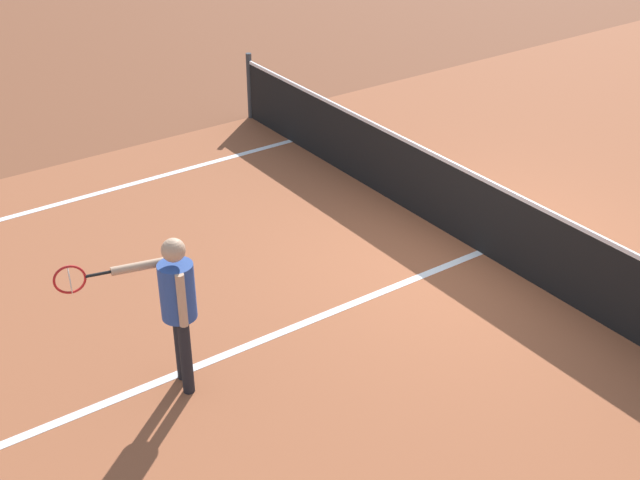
{
  "coord_description": "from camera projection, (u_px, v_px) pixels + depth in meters",
  "views": [
    {
      "loc": [
        6.1,
        -6.62,
        5.2
      ],
      "look_at": [
        0.09,
        -2.41,
        1.0
      ],
      "focal_mm": 48.11,
      "sensor_mm": 36.0,
      "label": 1
    }
  ],
  "objects": [
    {
      "name": "court_surface_inbounds",
      "position": [
        481.0,
        252.0,
        10.21
      ],
      "size": [
        10.62,
        24.4,
        0.0
      ],
      "primitive_type": "cube",
      "color": "#9E5433",
      "rests_on": "ground_plane"
    },
    {
      "name": "line_center_service",
      "position": [
        251.0,
        345.0,
        8.62
      ],
      "size": [
        0.1,
        6.4,
        0.01
      ],
      "primitive_type": "cube",
      "color": "white",
      "rests_on": "ground_plane"
    },
    {
      "name": "ground_plane",
      "position": [
        481.0,
        252.0,
        10.22
      ],
      "size": [
        60.0,
        60.0,
        0.0
      ],
      "primitive_type": "plane",
      "color": "brown"
    },
    {
      "name": "net",
      "position": [
        485.0,
        216.0,
        9.97
      ],
      "size": [
        10.7,
        0.09,
        1.07
      ],
      "color": "#33383D",
      "rests_on": "ground_plane"
    },
    {
      "name": "player_near",
      "position": [
        175.0,
        299.0,
        7.6
      ],
      "size": [
        0.7,
        1.11,
        1.57
      ],
      "color": "black",
      "rests_on": "ground_plane"
    }
  ]
}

